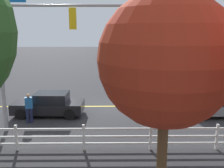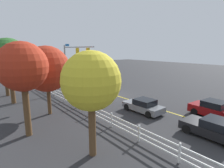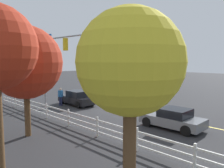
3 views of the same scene
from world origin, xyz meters
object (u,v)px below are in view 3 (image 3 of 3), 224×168
pedestrian (61,96)px  tree_0 (130,63)px  car_1 (77,98)px  car_0 (173,119)px  tree_1 (25,63)px

pedestrian → tree_0: (-14.26, 6.52, 3.36)m
car_1 → tree_0: size_ratio=0.71×
car_1 → pedestrian: 1.57m
car_0 → tree_1: bearing=53.2°
car_0 → tree_1: 9.59m
car_0 → tree_0: (-2.93, 7.68, 3.66)m
car_0 → tree_1: size_ratio=0.64×
tree_0 → tree_1: tree_1 is taller
pedestrian → tree_1: 9.25m
tree_0 → car_1: bearing=-30.2°
car_1 → tree_1: tree_1 is taller
pedestrian → tree_1: bearing=25.9°
car_0 → pedestrian: (11.33, 1.16, 0.30)m
car_1 → car_0: bearing=-179.1°
car_1 → tree_1: bearing=127.6°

